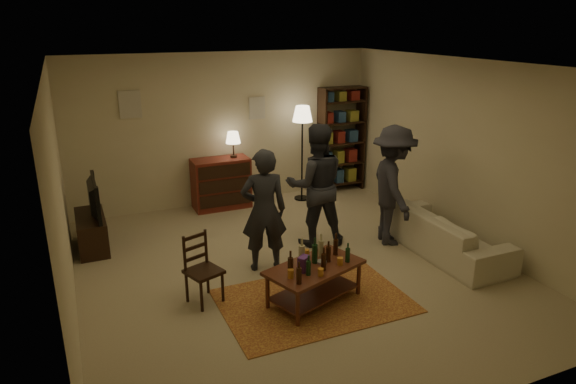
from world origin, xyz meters
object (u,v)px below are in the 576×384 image
person_right (316,185)px  person_by_sofa (393,186)px  tv_stand (91,223)px  sofa (445,233)px  coffee_table (314,271)px  floor_lamp (302,121)px  bookshelf (341,138)px  person_left (264,211)px  dining_chair (201,267)px  dresser (222,182)px

person_right → person_by_sofa: size_ratio=1.02×
tv_stand → sofa: size_ratio=0.51×
tv_stand → person_by_sofa: size_ratio=0.59×
coffee_table → sofa: 2.39m
floor_lamp → bookshelf: bearing=13.7°
person_by_sofa → coffee_table: bearing=138.2°
sofa → person_left: 2.67m
dining_chair → floor_lamp: 4.05m
coffee_table → sofa: (2.33, 0.48, -0.11)m
person_left → person_by_sofa: bearing=-165.4°
coffee_table → floor_lamp: size_ratio=0.73×
sofa → person_left: bearing=77.3°
bookshelf → dresser: bearing=-178.4°
person_by_sofa → person_left: bearing=108.5°
floor_lamp → dresser: bearing=173.8°
bookshelf → person_by_sofa: (-0.55, -2.54, -0.14)m
dining_chair → tv_stand: tv_stand is taller
floor_lamp → person_right: size_ratio=0.96×
coffee_table → person_by_sofa: 2.20m
tv_stand → bookshelf: bearing=11.8°
dining_chair → person_right: bearing=5.8°
person_left → person_right: size_ratio=0.91×
dresser → floor_lamp: (1.50, -0.16, 1.02)m
dresser → person_by_sofa: size_ratio=0.76×
tv_stand → sofa: bearing=-25.3°
tv_stand → person_left: size_ratio=0.63×
coffee_table → bookshelf: bookshelf is taller
coffee_table → sofa: size_ratio=0.62×
bookshelf → floor_lamp: (-0.94, -0.23, 0.46)m
coffee_table → dresser: 3.60m
bookshelf → person_left: size_ratio=1.21×
dining_chair → sofa: 3.55m
tv_stand → floor_lamp: 3.98m
bookshelf → person_right: (-1.60, -2.12, -0.12)m
dining_chair → dresser: bearing=48.8°
coffee_table → person_left: bearing=101.8°
coffee_table → dresser: size_ratio=0.95×
bookshelf → floor_lamp: 1.07m
person_by_sofa → bookshelf: bearing=4.7°
floor_lamp → sofa: bearing=-73.2°
sofa → coffee_table: bearing=101.6°
dining_chair → person_left: person_left is taller
bookshelf → floor_lamp: bearing=-166.3°
floor_lamp → person_by_sofa: size_ratio=0.98×
dining_chair → person_by_sofa: 3.13m
dining_chair → person_by_sofa: size_ratio=0.48×
dining_chair → bookshelf: (3.59, 3.10, 0.59)m
tv_stand → floor_lamp: bearing=11.3°
person_left → person_by_sofa: size_ratio=0.93×
dresser → sofa: dresser is taller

